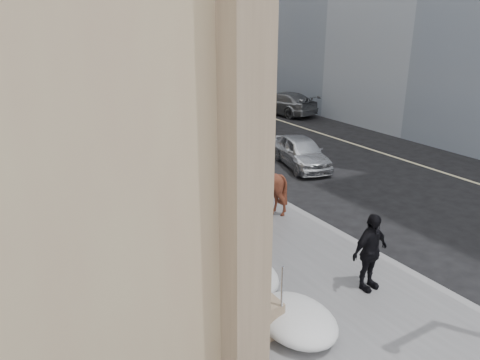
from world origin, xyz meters
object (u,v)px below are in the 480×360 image
mounted_horse_right (253,185)px  car_silver (301,152)px  car_grey (283,103)px  mounted_horse_left (237,212)px  pedestrian (370,252)px

mounted_horse_right → car_silver: bearing=-168.1°
car_silver → car_grey: size_ratio=0.79×
mounted_horse_left → pedestrian: size_ratio=1.35×
mounted_horse_left → mounted_horse_right: mounted_horse_left is taller
mounted_horse_right → pedestrian: bearing=66.1°
mounted_horse_right → car_grey: bearing=-154.3°
mounted_horse_right → car_silver: 6.03m
mounted_horse_left → car_grey: 19.00m
mounted_horse_right → car_silver: size_ratio=0.67×
mounted_horse_left → mounted_horse_right: 2.06m
mounted_horse_right → pedestrian: (0.06, -4.99, -0.11)m
car_silver → car_grey: car_grey is taller
pedestrian → car_grey: size_ratio=0.39×
car_grey → mounted_horse_right: bearing=41.9°
mounted_horse_right → car_grey: mounted_horse_right is taller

